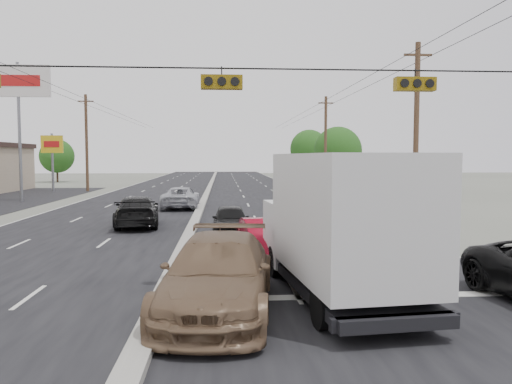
# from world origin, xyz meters

# --- Properties ---
(ground) EXTENTS (200.00, 200.00, 0.00)m
(ground) POSITION_xyz_m (0.00, 0.00, 0.00)
(ground) COLOR #606356
(ground) RESTS_ON ground
(road_surface) EXTENTS (20.00, 160.00, 0.02)m
(road_surface) POSITION_xyz_m (0.00, 30.00, 0.00)
(road_surface) COLOR black
(road_surface) RESTS_ON ground
(center_median) EXTENTS (0.50, 160.00, 0.20)m
(center_median) POSITION_xyz_m (0.00, 30.00, 0.10)
(center_median) COLOR gray
(center_median) RESTS_ON ground
(utility_pole_left_c) EXTENTS (1.60, 0.30, 10.00)m
(utility_pole_left_c) POSITION_xyz_m (-12.50, 40.00, 5.11)
(utility_pole_left_c) COLOR #422D1E
(utility_pole_left_c) RESTS_ON ground
(utility_pole_right_b) EXTENTS (1.60, 0.30, 10.00)m
(utility_pole_right_b) POSITION_xyz_m (12.50, 15.00, 5.11)
(utility_pole_right_b) COLOR #422D1E
(utility_pole_right_b) RESTS_ON ground
(utility_pole_right_c) EXTENTS (1.60, 0.30, 10.00)m
(utility_pole_right_c) POSITION_xyz_m (12.50, 40.00, 5.11)
(utility_pole_right_c) COLOR #422D1E
(utility_pole_right_c) RESTS_ON ground
(traffic_signals) EXTENTS (25.00, 0.30, 0.54)m
(traffic_signals) POSITION_xyz_m (1.40, 0.00, 5.49)
(traffic_signals) COLOR black
(traffic_signals) RESTS_ON ground
(pole_sign_billboard) EXTENTS (5.00, 0.25, 11.00)m
(pole_sign_billboard) POSITION_xyz_m (-14.50, 28.00, 8.87)
(pole_sign_billboard) COLOR slate
(pole_sign_billboard) RESTS_ON ground
(pole_sign_far) EXTENTS (2.20, 0.25, 6.00)m
(pole_sign_far) POSITION_xyz_m (-16.00, 40.00, 4.41)
(pole_sign_far) COLOR slate
(pole_sign_far) RESTS_ON ground
(tree_left_far) EXTENTS (4.80, 4.80, 6.12)m
(tree_left_far) POSITION_xyz_m (-22.00, 60.00, 3.72)
(tree_left_far) COLOR #382619
(tree_left_far) RESTS_ON ground
(tree_right_mid) EXTENTS (5.60, 5.60, 7.14)m
(tree_right_mid) POSITION_xyz_m (15.00, 45.00, 4.34)
(tree_right_mid) COLOR #382619
(tree_right_mid) RESTS_ON ground
(tree_right_far) EXTENTS (6.40, 6.40, 8.16)m
(tree_right_far) POSITION_xyz_m (16.00, 70.00, 4.96)
(tree_right_far) COLOR #382619
(tree_right_far) RESTS_ON ground
(box_truck) EXTENTS (3.25, 7.41, 3.65)m
(box_truck) POSITION_xyz_m (4.41, -0.59, 1.87)
(box_truck) COLOR black
(box_truck) RESTS_ON ground
(tan_sedan) EXTENTS (3.03, 6.13, 1.71)m
(tan_sedan) POSITION_xyz_m (1.40, -1.49, 0.86)
(tan_sedan) COLOR brown
(tan_sedan) RESTS_ON ground
(red_sedan) EXTENTS (1.94, 4.41, 1.41)m
(red_sedan) POSITION_xyz_m (3.00, 4.10, 0.70)
(red_sedan) COLOR maroon
(red_sedan) RESTS_ON ground
(queue_car_a) EXTENTS (1.62, 4.03, 1.37)m
(queue_car_a) POSITION_xyz_m (1.87, 9.73, 0.69)
(queue_car_a) COLOR black
(queue_car_a) RESTS_ON ground
(queue_car_b) EXTENTS (1.69, 4.19, 1.35)m
(queue_car_b) POSITION_xyz_m (4.39, 7.96, 0.68)
(queue_car_b) COLOR silver
(queue_car_b) RESTS_ON ground
(queue_car_c) EXTENTS (2.61, 4.76, 1.26)m
(queue_car_c) POSITION_xyz_m (6.70, 15.68, 0.63)
(queue_car_c) COLOR #94989B
(queue_car_c) RESTS_ON ground
(queue_car_e) EXTENTS (2.26, 4.41, 1.44)m
(queue_car_e) POSITION_xyz_m (7.00, 14.16, 0.72)
(queue_car_e) COLOR maroon
(queue_car_e) RESTS_ON ground
(oncoming_near) EXTENTS (2.88, 5.61, 1.56)m
(oncoming_near) POSITION_xyz_m (-2.89, 13.05, 0.78)
(oncoming_near) COLOR black
(oncoming_near) RESTS_ON ground
(oncoming_far) EXTENTS (2.54, 5.37, 1.48)m
(oncoming_far) POSITION_xyz_m (-1.40, 22.04, 0.74)
(oncoming_far) COLOR #ABACB2
(oncoming_far) RESTS_ON ground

